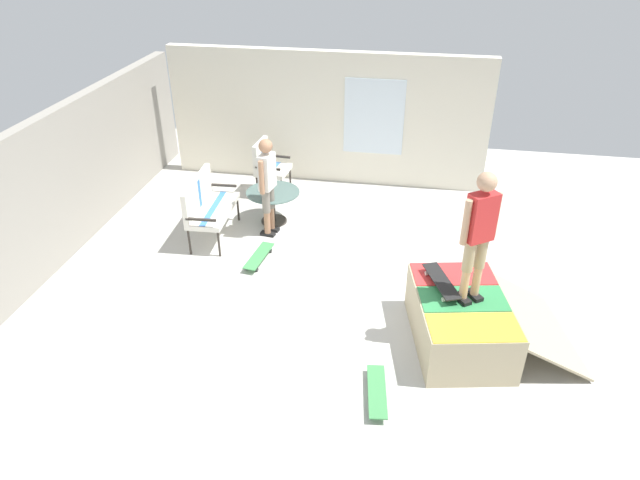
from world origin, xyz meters
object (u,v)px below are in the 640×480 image
Objects in this scene: patio_table at (273,200)px; skateboard_spare at (377,391)px; patio_chair_near_house at (267,163)px; skateboard_on_ramp at (441,281)px; person_skater at (479,230)px; skateboard_by_bench at (259,256)px; skate_ramp at (463,320)px; person_watching at (267,181)px; patio_bench at (206,202)px.

patio_table is 4.30m from skateboard_spare.
skateboard_on_ramp is at bearing -138.20° from patio_chair_near_house.
person_skater is 2.01× the size of skateboard_by_bench.
skateboard_on_ramp is (0.18, 0.30, 0.42)m from skate_ramp.
patio_chair_near_house is 5.13m from person_skater.
patio_chair_near_house is 4.68m from skateboard_on_ramp.
patio_chair_near_house is 1.25× the size of skateboard_by_bench.
person_skater is at bearing -104.38° from skate_ramp.
person_skater is 0.94m from skateboard_on_ramp.
person_watching is at bearing 53.26° from skateboard_on_ramp.
person_skater is 3.62m from skateboard_by_bench.
person_skater is at bearing -136.89° from patio_chair_near_house.
skate_ramp is 3.27m from skateboard_by_bench.
patio_table is at bearing -54.61° from patio_bench.
patio_chair_near_house is 0.62× the size of person_watching.
skateboard_spare is (-1.12, 0.94, -0.25)m from skate_ramp.
person_skater is (-2.61, -3.07, 1.21)m from patio_table.
skate_ramp is at bearing -137.00° from patio_chair_near_house.
skateboard_by_bench is at bearing -176.32° from patio_table.
person_skater reaches higher than person_watching.
patio_chair_near_house is at bearing 19.29° from patio_table.
skate_ramp is at bearing 75.62° from person_skater.
person_watching is at bearing -164.63° from patio_chair_near_house.
person_skater reaches higher than skateboard_on_ramp.
person_watching reaches higher than skate_ramp.
skateboard_on_ramp is (-1.17, -2.67, 0.66)m from skateboard_by_bench.
patio_chair_near_house is at bearing 43.11° from person_skater.
patio_bench reaches higher than skateboard_spare.
skate_ramp is at bearing -115.99° from patio_bench.
skateboard_on_ramp reaches higher than skateboard_by_bench.
person_skater is 2.00× the size of skateboard_spare.
person_skater reaches higher than skateboard_by_bench.
patio_bench is at bearing 59.57° from skateboard_by_bench.
patio_chair_near_house is at bearing -17.83° from patio_bench.
patio_chair_near_house reaches higher than skate_ramp.
patio_table is 4.20m from person_skater.
skateboard_by_bench is at bearing 65.66° from person_skater.
patio_table is at bearing 3.68° from skateboard_by_bench.
patio_chair_near_house is (1.73, -0.56, -0.00)m from patio_bench.
patio_bench is 1.56× the size of skateboard_on_ramp.
patio_table is at bearing 49.52° from skate_ramp.
patio_bench is at bearing 125.39° from patio_table.
skate_ramp is 2.70× the size of skateboard_on_ramp.
patio_chair_near_house is 1.15m from patio_table.
skate_ramp is 3.79m from person_watching.
patio_bench is at bearing 64.01° from skate_ramp.
skateboard_spare is (-4.80, -2.49, -0.53)m from patio_chair_near_house.
patio_bench is 0.78× the size of person_skater.
patio_chair_near_house is (3.67, 3.42, 0.28)m from skate_ramp.
person_watching is 1.00× the size of person_skater.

